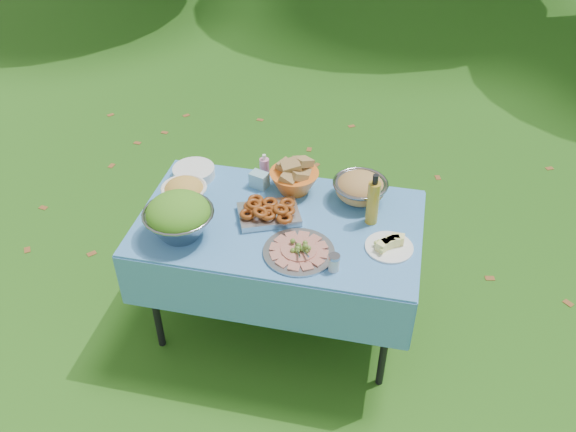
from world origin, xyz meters
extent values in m
plane|color=#113C0A|center=(0.00, 0.00, 0.00)|extent=(80.00, 80.00, 0.00)
cube|color=#84D3FF|center=(0.00, 0.00, 0.38)|extent=(1.46, 0.86, 0.76)
cylinder|color=white|center=(-0.56, 0.29, 0.79)|extent=(0.28, 0.28, 0.06)
cube|color=#85BECE|center=(-0.18, 0.28, 0.80)|extent=(0.11, 0.10, 0.09)
cylinder|color=pink|center=(-0.17, 0.36, 0.84)|extent=(0.06, 0.06, 0.15)
cube|color=#B5B5BA|center=(-0.06, 0.02, 0.80)|extent=(0.37, 0.32, 0.07)
cylinder|color=#A1A4A8|center=(0.15, -0.22, 0.80)|extent=(0.44, 0.44, 0.08)
cylinder|color=#B29124|center=(0.47, 0.10, 0.91)|extent=(0.07, 0.07, 0.29)
cylinder|color=white|center=(0.58, -0.09, 0.79)|extent=(0.29, 0.29, 0.06)
cylinder|color=silver|center=(0.33, -0.30, 0.81)|extent=(0.06, 0.06, 0.09)
camera|label=1|loc=(0.57, -2.39, 2.75)|focal=38.00mm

